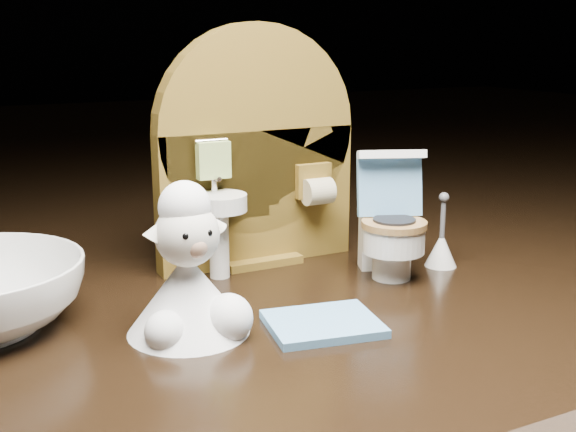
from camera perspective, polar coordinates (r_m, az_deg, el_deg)
backdrop_panel at (r=0.45m, az=-2.60°, el=4.34°), size 0.13×0.05×0.15m
toy_toilet at (r=0.44m, az=8.07°, el=-1.09°), size 0.05×0.05×0.08m
bath_mat at (r=0.37m, az=2.78°, el=-8.51°), size 0.06×0.05×0.00m
toilet_brush at (r=0.47m, az=12.02°, el=-2.41°), size 0.02×0.02×0.05m
plush_lamb at (r=0.35m, az=-7.81°, el=-5.12°), size 0.06×0.06×0.08m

